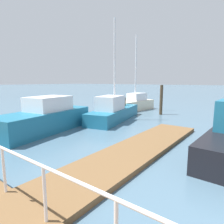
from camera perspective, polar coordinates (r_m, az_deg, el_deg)
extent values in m
cube|color=brown|center=(8.08, 6.61, -11.34)|extent=(10.21, 2.00, 0.18)
cylinder|color=white|center=(3.89, -19.20, -21.95)|extent=(0.06, 0.06, 1.05)
cylinder|color=white|center=(5.14, -29.22, -14.72)|extent=(0.06, 0.06, 1.05)
cylinder|color=#473826|center=(16.31, 3.55, 1.57)|extent=(0.28, 0.28, 1.54)
cylinder|color=#473826|center=(17.32, 14.29, 3.46)|extent=(0.26, 0.26, 2.57)
cube|color=#1E6B8C|center=(14.63, 0.73, -0.63)|extent=(6.65, 3.24, 0.86)
cube|color=white|center=(13.80, -0.50, 2.68)|extent=(2.53, 1.91, 1.00)
cylinder|color=silver|center=(14.47, 0.76, 13.76)|extent=(0.12, 0.12, 6.43)
cube|color=#1E6B8C|center=(11.94, -19.31, -2.59)|extent=(6.19, 3.07, 1.18)
cube|color=white|center=(12.05, -18.20, 2.40)|extent=(2.67, 2.08, 0.83)
cube|color=beige|center=(19.65, 6.81, 1.96)|extent=(4.73, 2.03, 0.96)
cube|color=white|center=(19.78, 7.33, 4.48)|extent=(1.98, 1.42, 0.74)
cylinder|color=silver|center=(19.53, 7.01, 12.62)|extent=(0.12, 0.12, 6.32)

